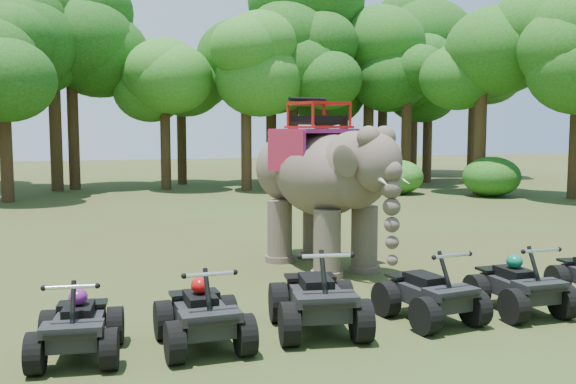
# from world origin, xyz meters

# --- Properties ---
(ground) EXTENTS (110.00, 110.00, 0.00)m
(ground) POSITION_xyz_m (0.00, 0.00, 0.00)
(ground) COLOR #47381E
(ground) RESTS_ON ground
(elephant) EXTENTS (3.14, 4.96, 3.86)m
(elephant) POSITION_xyz_m (1.23, 2.65, 1.93)
(elephant) COLOR brown
(elephant) RESTS_ON ground
(atv_0) EXTENTS (1.32, 1.70, 1.17)m
(atv_0) POSITION_xyz_m (-4.01, -1.90, 0.58)
(atv_0) COLOR black
(atv_0) RESTS_ON ground
(atv_1) EXTENTS (1.27, 1.71, 1.24)m
(atv_1) POSITION_xyz_m (-2.28, -1.96, 0.62)
(atv_1) COLOR black
(atv_1) RESTS_ON ground
(atv_2) EXTENTS (1.60, 2.02, 1.37)m
(atv_2) POSITION_xyz_m (-0.44, -1.78, 0.68)
(atv_2) COLOR black
(atv_2) RESTS_ON ground
(atv_3) EXTENTS (1.44, 1.82, 1.24)m
(atv_3) POSITION_xyz_m (1.50, -1.82, 0.62)
(atv_3) COLOR black
(atv_3) RESTS_ON ground
(atv_4) EXTENTS (1.21, 1.66, 1.23)m
(atv_4) POSITION_xyz_m (3.22, -1.84, 0.61)
(atv_4) COLOR black
(atv_4) RESTS_ON ground
(tree_0) EXTENTS (5.19, 5.19, 7.42)m
(tree_0) POSITION_xyz_m (0.00, 22.52, 3.71)
(tree_0) COLOR #195114
(tree_0) RESTS_ON ground
(tree_1) EXTENTS (5.46, 5.46, 7.80)m
(tree_1) POSITION_xyz_m (3.83, 20.66, 3.90)
(tree_1) COLOR #195114
(tree_1) RESTS_ON ground
(tree_2) EXTENTS (5.73, 5.73, 8.18)m
(tree_2) POSITION_xyz_m (8.05, 20.77, 4.09)
(tree_2) COLOR #195114
(tree_2) RESTS_ON ground
(tree_3) EXTENTS (5.25, 5.25, 7.50)m
(tree_3) POSITION_xyz_m (12.27, 19.63, 3.75)
(tree_3) COLOR #195114
(tree_3) RESTS_ON ground
(tree_4) EXTENTS (5.93, 5.93, 8.47)m
(tree_4) POSITION_xyz_m (13.70, 15.02, 4.24)
(tree_4) COLOR #195114
(tree_4) RESTS_ON ground
(tree_29) EXTENTS (5.29, 5.29, 7.56)m
(tree_29) POSITION_xyz_m (-7.16, 18.69, 3.78)
(tree_29) COLOR #195114
(tree_29) RESTS_ON ground
(tree_30) EXTENTS (6.10, 6.10, 8.71)m
(tree_30) POSITION_xyz_m (-4.53, 24.02, 4.36)
(tree_30) COLOR #195114
(tree_30) RESTS_ON ground
(tree_31) EXTENTS (6.18, 6.18, 8.83)m
(tree_31) POSITION_xyz_m (5.86, 23.18, 4.41)
(tree_31) COLOR #195114
(tree_31) RESTS_ON ground
(tree_32) EXTENTS (5.50, 5.50, 7.85)m
(tree_32) POSITION_xyz_m (15.09, 22.37, 3.93)
(tree_32) COLOR #195114
(tree_32) RESTS_ON ground
(tree_33) EXTENTS (5.21, 5.21, 7.44)m
(tree_33) POSITION_xyz_m (12.29, 22.56, 3.72)
(tree_33) COLOR #195114
(tree_33) RESTS_ON ground
(tree_34) EXTENTS (6.49, 6.49, 9.27)m
(tree_34) POSITION_xyz_m (11.11, 21.88, 4.64)
(tree_34) COLOR #195114
(tree_34) RESTS_ON ground
(tree_35) EXTENTS (6.57, 6.57, 9.38)m
(tree_35) POSITION_xyz_m (12.42, 28.70, 4.69)
(tree_35) COLOR #195114
(tree_35) RESTS_ON ground
(tree_36) EXTENTS (5.94, 5.94, 8.49)m
(tree_36) POSITION_xyz_m (6.77, 22.05, 4.24)
(tree_36) COLOR #195114
(tree_36) RESTS_ON ground
(tree_37) EXTENTS (7.58, 7.58, 10.82)m
(tree_37) POSITION_xyz_m (17.57, 28.78, 5.41)
(tree_37) COLOR #195114
(tree_37) RESTS_ON ground
(tree_39) EXTENTS (5.22, 5.22, 7.46)m
(tree_39) POSITION_xyz_m (1.24, 25.47, 3.73)
(tree_39) COLOR #195114
(tree_39) RESTS_ON ground
(tree_40) EXTENTS (7.59, 7.59, 10.85)m
(tree_40) POSITION_xyz_m (9.25, 24.61, 5.42)
(tree_40) COLOR #195114
(tree_40) RESTS_ON ground
(tree_41) EXTENTS (5.11, 5.11, 7.30)m
(tree_41) POSITION_xyz_m (19.24, 24.17, 3.65)
(tree_41) COLOR #195114
(tree_41) RESTS_ON ground
(tree_44) EXTENTS (6.96, 6.96, 9.94)m
(tree_44) POSITION_xyz_m (-5.36, 23.34, 4.97)
(tree_44) COLOR #195114
(tree_44) RESTS_ON ground
(tree_45) EXTENTS (5.49, 5.49, 7.84)m
(tree_45) POSITION_xyz_m (9.45, 24.47, 3.92)
(tree_45) COLOR #195114
(tree_45) RESTS_ON ground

